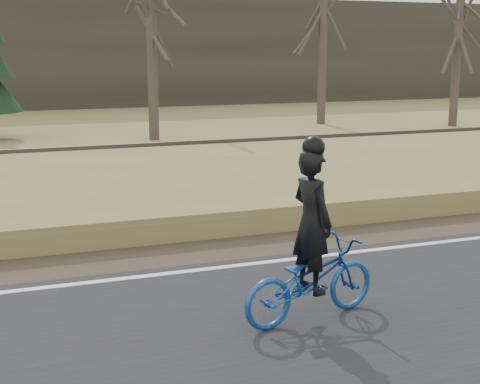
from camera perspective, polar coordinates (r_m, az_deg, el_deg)
name	(u,v)px	position (r m, az deg, el deg)	size (l,w,h in m)	color
ground	(442,250)	(11.30, 16.84, -4.77)	(120.00, 120.00, 0.00)	olive
edge_line	(435,243)	(11.44, 16.26, -4.19)	(120.00, 0.12, 0.01)	silver
shoulder	(400,230)	(12.23, 13.51, -3.20)	(120.00, 1.60, 0.04)	#473A2B
embankment	(324,187)	(14.71, 7.17, 0.42)	(120.00, 5.00, 0.44)	olive
ballast	(260,160)	(18.12, 1.73, 2.73)	(120.00, 3.00, 0.45)	slate
railroad	(260,149)	(18.07, 1.74, 3.68)	(120.00, 2.40, 0.29)	black
treeline_backdrop	(118,52)	(39.17, -10.40, 11.68)	(120.00, 4.00, 6.00)	#383328
cyclist	(311,263)	(7.84, 6.07, -6.05)	(1.91, 0.99, 2.17)	navy
bare_tree_near_left	(152,35)	(23.91, -7.56, 13.11)	(0.36, 0.36, 7.26)	#4A4136
bare_tree_center	(323,27)	(29.14, 7.12, 13.82)	(0.36, 0.36, 8.16)	#4A4136
bare_tree_right	(458,36)	(29.38, 18.13, 12.53)	(0.36, 0.36, 7.36)	#4A4136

